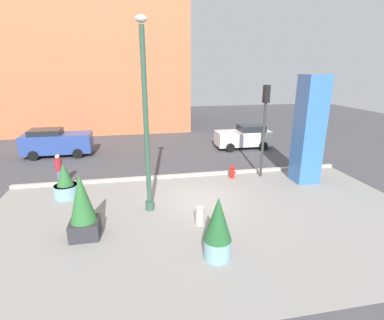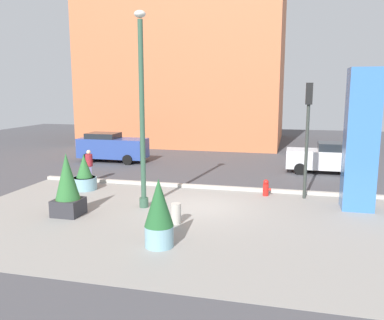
% 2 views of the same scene
% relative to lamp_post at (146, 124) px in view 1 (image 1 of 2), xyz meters
% --- Properties ---
extents(ground_plane, '(60.00, 60.00, 0.00)m').
position_rel_lamp_post_xyz_m(ground_plane, '(2.23, 4.56, -3.72)').
color(ground_plane, '#47474C').
extents(plaza_pavement, '(18.00, 10.00, 0.02)m').
position_rel_lamp_post_xyz_m(plaza_pavement, '(2.23, -1.44, -3.72)').
color(plaza_pavement, gray).
rests_on(plaza_pavement, ground_plane).
extents(curb_strip, '(18.00, 0.24, 0.16)m').
position_rel_lamp_post_xyz_m(curb_strip, '(2.23, 3.68, -3.64)').
color(curb_strip, '#B7B2A8').
rests_on(curb_strip, ground_plane).
extents(lamp_post, '(0.44, 0.44, 7.61)m').
position_rel_lamp_post_xyz_m(lamp_post, '(0.00, 0.00, 0.00)').
color(lamp_post, '#335642').
rests_on(lamp_post, ground_plane).
extents(art_pillar_blue, '(1.19, 1.19, 5.52)m').
position_rel_lamp_post_xyz_m(art_pillar_blue, '(8.29, 1.87, -0.96)').
color(art_pillar_blue, '#3870BC').
rests_on(art_pillar_blue, ground_plane).
extents(potted_plant_curbside, '(1.01, 1.01, 2.38)m').
position_rel_lamp_post_xyz_m(potted_plant_curbside, '(-2.39, -1.68, -2.58)').
color(potted_plant_curbside, '#2D2D33').
rests_on(potted_plant_curbside, ground_plane).
extents(potted_plant_by_pillar, '(0.88, 0.88, 2.10)m').
position_rel_lamp_post_xyz_m(potted_plant_by_pillar, '(1.92, -3.77, -2.67)').
color(potted_plant_by_pillar, '#7AA8B7').
rests_on(potted_plant_by_pillar, ground_plane).
extents(potted_plant_near_left, '(1.14, 1.14, 1.68)m').
position_rel_lamp_post_xyz_m(potted_plant_near_left, '(-3.76, 2.08, -3.05)').
color(potted_plant_near_left, '#7AA8B7').
rests_on(potted_plant_near_left, ground_plane).
extents(fire_hydrant, '(0.36, 0.26, 0.75)m').
position_rel_lamp_post_xyz_m(fire_hydrant, '(4.66, 2.99, -3.35)').
color(fire_hydrant, red).
rests_on(fire_hydrant, ground_plane).
extents(concrete_bollard, '(0.36, 0.36, 0.75)m').
position_rel_lamp_post_xyz_m(concrete_bollard, '(1.82, -1.64, -3.34)').
color(concrete_bollard, '#B2ADA3').
rests_on(concrete_bollard, ground_plane).
extents(traffic_light_corner, '(0.28, 0.42, 4.98)m').
position_rel_lamp_post_xyz_m(traffic_light_corner, '(6.32, 2.96, -0.40)').
color(traffic_light_corner, '#333833').
rests_on(traffic_light_corner, ground_plane).
extents(car_intersection, '(4.07, 1.95, 1.74)m').
position_rel_lamp_post_xyz_m(car_intersection, '(7.55, 8.94, -2.85)').
color(car_intersection, silver).
rests_on(car_intersection, ground_plane).
extents(car_far_lane, '(4.46, 1.95, 1.89)m').
position_rel_lamp_post_xyz_m(car_far_lane, '(-5.77, 9.42, -2.75)').
color(car_far_lane, '#2D4793').
rests_on(car_far_lane, ground_plane).
extents(pedestrian_crossing, '(0.50, 0.50, 1.65)m').
position_rel_lamp_post_xyz_m(pedestrian_crossing, '(-4.36, 3.68, -2.80)').
color(pedestrian_crossing, slate).
rests_on(pedestrian_crossing, ground_plane).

